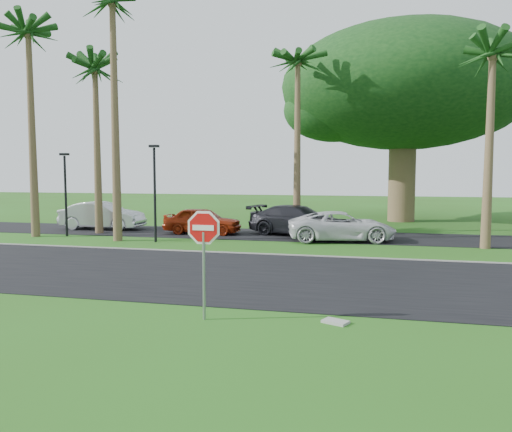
{
  "coord_description": "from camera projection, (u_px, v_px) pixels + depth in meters",
  "views": [
    {
      "loc": [
        4.21,
        -13.51,
        3.33
      ],
      "look_at": [
        0.15,
        3.55,
        1.8
      ],
      "focal_mm": 35.0,
      "sensor_mm": 36.0,
      "label": 1
    }
  ],
  "objects": [
    {
      "name": "ground",
      "position": [
        223.0,
        288.0,
        14.35
      ],
      "size": [
        120.0,
        120.0,
        0.0
      ],
      "primitive_type": "plane",
      "color": "#274D13",
      "rests_on": "ground"
    },
    {
      "name": "road",
      "position": [
        241.0,
        274.0,
        16.29
      ],
      "size": [
        120.0,
        8.0,
        0.02
      ],
      "primitive_type": "cube",
      "color": "black",
      "rests_on": "ground"
    },
    {
      "name": "parking_strip",
      "position": [
        292.0,
        235.0,
        26.46
      ],
      "size": [
        120.0,
        5.0,
        0.02
      ],
      "primitive_type": "cube",
      "color": "black",
      "rests_on": "ground"
    },
    {
      "name": "curb",
      "position": [
        267.0,
        254.0,
        20.21
      ],
      "size": [
        120.0,
        0.12,
        0.06
      ],
      "primitive_type": "cube",
      "color": "gray",
      "rests_on": "ground"
    },
    {
      "name": "stop_sign_near",
      "position": [
        204.0,
        242.0,
        11.17
      ],
      "size": [
        1.05,
        0.07,
        2.62
      ],
      "color": "gray",
      "rests_on": "ground"
    },
    {
      "name": "palm_left_far",
      "position": [
        28.0,
        38.0,
        25.2
      ],
      "size": [
        5.0,
        5.0,
        11.5
      ],
      "color": "brown",
      "rests_on": "ground"
    },
    {
      "name": "palm_left_mid",
      "position": [
        95.0,
        72.0,
        26.68
      ],
      "size": [
        5.0,
        5.0,
        10.0
      ],
      "color": "brown",
      "rests_on": "ground"
    },
    {
      "name": "palm_left_near",
      "position": [
        112.0,
        7.0,
        23.47
      ],
      "size": [
        5.0,
        5.0,
        12.5
      ],
      "color": "brown",
      "rests_on": "ground"
    },
    {
      "name": "palm_center",
      "position": [
        298.0,
        65.0,
        27.12
      ],
      "size": [
        5.0,
        5.0,
        10.5
      ],
      "color": "brown",
      "rests_on": "ground"
    },
    {
      "name": "palm_right_near",
      "position": [
        493.0,
        58.0,
        21.25
      ],
      "size": [
        5.0,
        5.0,
        9.5
      ],
      "color": "brown",
      "rests_on": "ground"
    },
    {
      "name": "canopy_tree",
      "position": [
        404.0,
        89.0,
        33.51
      ],
      "size": [
        16.5,
        16.5,
        13.12
      ],
      "color": "brown",
      "rests_on": "ground"
    },
    {
      "name": "streetlight_left",
      "position": [
        65.0,
        189.0,
        26.0
      ],
      "size": [
        0.45,
        0.25,
        4.34
      ],
      "color": "black",
      "rests_on": "ground"
    },
    {
      "name": "streetlight_right",
      "position": [
        155.0,
        187.0,
        23.74
      ],
      "size": [
        0.45,
        0.25,
        4.64
      ],
      "color": "black",
      "rests_on": "ground"
    },
    {
      "name": "car_silver",
      "position": [
        102.0,
        216.0,
        29.18
      ],
      "size": [
        4.94,
        1.92,
        1.6
      ],
      "primitive_type": "imported",
      "rotation": [
        0.0,
        0.0,
        1.62
      ],
      "color": "#ABAFB3",
      "rests_on": "ground"
    },
    {
      "name": "car_red",
      "position": [
        203.0,
        221.0,
        27.08
      ],
      "size": [
        4.25,
        1.78,
        1.44
      ],
      "primitive_type": "imported",
      "rotation": [
        0.0,
        0.0,
        1.59
      ],
      "color": "maroon",
      "rests_on": "ground"
    },
    {
      "name": "car_dark",
      "position": [
        299.0,
        221.0,
        26.39
      ],
      "size": [
        5.81,
        3.52,
        1.58
      ],
      "primitive_type": "imported",
      "rotation": [
        0.0,
        0.0,
        1.31
      ],
      "color": "black",
      "rests_on": "ground"
    },
    {
      "name": "car_minivan",
      "position": [
        342.0,
        226.0,
        24.21
      ],
      "size": [
        5.54,
        3.36,
        1.44
      ],
      "primitive_type": "imported",
      "rotation": [
        0.0,
        0.0,
        1.77
      ],
      "color": "silver",
      "rests_on": "ground"
    },
    {
      "name": "utility_slab",
      "position": [
        335.0,
        322.0,
        11.05
      ],
      "size": [
        0.64,
        0.54,
        0.06
      ],
      "primitive_type": "cube",
      "rotation": [
        0.0,
        0.0,
        -0.42
      ],
      "color": "gray",
      "rests_on": "ground"
    }
  ]
}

